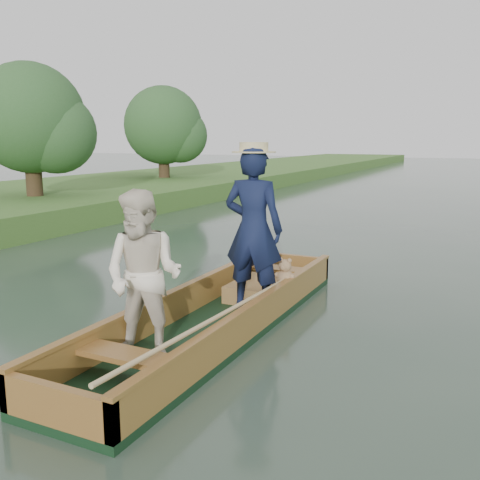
% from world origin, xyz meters
% --- Properties ---
extents(ground, '(120.00, 120.00, 0.00)m').
position_xyz_m(ground, '(0.00, 0.00, 0.00)').
color(ground, '#283D30').
rests_on(ground, ground).
extents(trees_far, '(22.66, 11.67, 4.40)m').
position_xyz_m(trees_far, '(1.04, 9.18, 2.57)').
color(trees_far, '#47331E').
rests_on(trees_far, ground).
extents(punt, '(1.15, 5.06, 2.10)m').
position_xyz_m(punt, '(0.00, -0.07, 0.66)').
color(punt, black).
rests_on(punt, ground).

